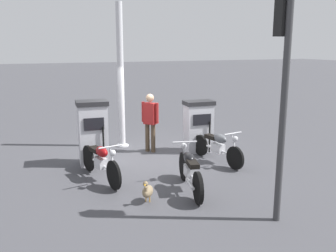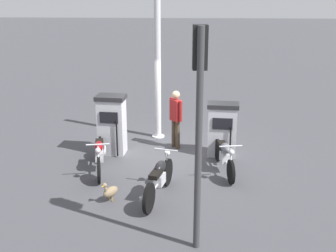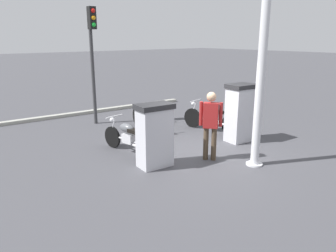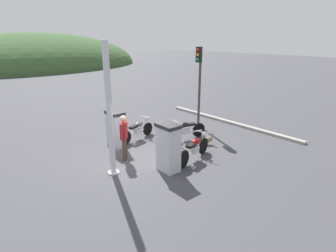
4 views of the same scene
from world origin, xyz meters
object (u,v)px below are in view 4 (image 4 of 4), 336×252
at_px(roadside_traffic_light, 199,74).
at_px(motorcycle_extra, 186,130).
at_px(canopy_support_pole, 110,114).
at_px(fuel_pump_near, 168,147).
at_px(motorcycle_near_pump, 194,148).
at_px(wandering_duck, 208,139).
at_px(attendant_person, 124,135).
at_px(motorcycle_far_pump, 138,130).
at_px(fuel_pump_far, 116,129).

bearing_deg(roadside_traffic_light, motorcycle_extra, -155.68).
xyz_separation_m(roadside_traffic_light, canopy_support_pole, (-5.95, -1.18, -0.59)).
distance_m(roadside_traffic_light, canopy_support_pole, 6.10).
bearing_deg(canopy_support_pole, fuel_pump_near, -39.04).
xyz_separation_m(fuel_pump_near, motorcycle_near_pump, (1.28, -0.10, -0.39)).
distance_m(motorcycle_near_pump, canopy_support_pole, 3.45).
distance_m(fuel_pump_near, wandering_duck, 3.02).
bearing_deg(fuel_pump_near, motorcycle_extra, 30.20).
bearing_deg(motorcycle_extra, fuel_pump_near, -149.80).
relative_size(fuel_pump_near, motorcycle_near_pump, 0.80).
relative_size(fuel_pump_near, attendant_person, 0.99).
xyz_separation_m(motorcycle_far_pump, attendant_person, (-1.68, -1.32, 0.55)).
bearing_deg(fuel_pump_far, motorcycle_extra, -30.65).
height_order(motorcycle_far_pump, attendant_person, attendant_person).
xyz_separation_m(motorcycle_near_pump, canopy_support_pole, (-2.75, 1.29, 1.63)).
height_order(fuel_pump_near, motorcycle_far_pump, fuel_pump_near).
relative_size(fuel_pump_near, roadside_traffic_light, 0.43).
distance_m(motorcycle_far_pump, wandering_duck, 3.18).
bearing_deg(attendant_person, canopy_support_pole, -147.36).
height_order(fuel_pump_far, roadside_traffic_light, roadside_traffic_light).
relative_size(fuel_pump_far, canopy_support_pole, 0.35).
distance_m(motorcycle_far_pump, roadside_traffic_light, 4.09).
distance_m(fuel_pump_far, canopy_support_pole, 2.76).
distance_m(fuel_pump_far, motorcycle_far_pump, 1.19).
height_order(motorcycle_near_pump, canopy_support_pole, canopy_support_pole).
height_order(fuel_pump_near, attendant_person, attendant_person).
xyz_separation_m(fuel_pump_far, motorcycle_near_pump, (1.28, -3.22, -0.30)).
distance_m(motorcycle_near_pump, roadside_traffic_light, 4.62).
xyz_separation_m(motorcycle_far_pump, canopy_support_pole, (-2.62, -1.92, 1.65)).
xyz_separation_m(fuel_pump_near, motorcycle_far_pump, (1.15, 3.11, -0.41)).
bearing_deg(fuel_pump_far, roadside_traffic_light, -9.46).
distance_m(attendant_person, roadside_traffic_light, 5.33).
height_order(fuel_pump_far, motorcycle_near_pump, fuel_pump_far).
bearing_deg(motorcycle_near_pump, fuel_pump_far, 111.63).
bearing_deg(fuel_pump_near, roadside_traffic_light, 27.87).
height_order(fuel_pump_near, fuel_pump_far, fuel_pump_near).
height_order(motorcycle_near_pump, roadside_traffic_light, roadside_traffic_light).
bearing_deg(motorcycle_far_pump, roadside_traffic_light, -12.56).
xyz_separation_m(fuel_pump_near, roadside_traffic_light, (4.48, 2.37, 1.83)).
relative_size(motorcycle_far_pump, attendant_person, 1.19).
distance_m(attendant_person, wandering_duck, 3.77).
bearing_deg(attendant_person, fuel_pump_far, 67.98).
relative_size(fuel_pump_far, motorcycle_extra, 0.76).
bearing_deg(motorcycle_far_pump, attendant_person, -141.88).
relative_size(motorcycle_near_pump, attendant_person, 1.23).
relative_size(motorcycle_extra, wandering_duck, 3.98).
height_order(roadside_traffic_light, canopy_support_pole, canopy_support_pole).
distance_m(attendant_person, canopy_support_pole, 1.57).
height_order(attendant_person, wandering_duck, attendant_person).
bearing_deg(motorcycle_near_pump, motorcycle_far_pump, 92.30).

